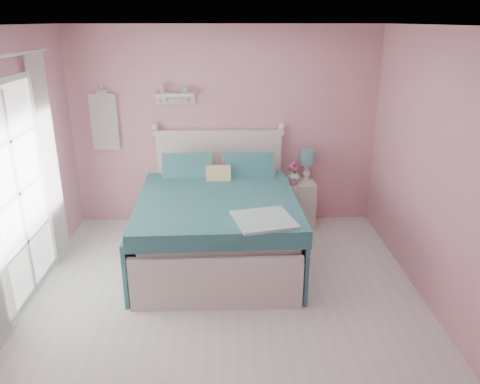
{
  "coord_description": "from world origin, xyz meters",
  "views": [
    {
      "loc": [
        0.06,
        -3.83,
        2.64
      ],
      "look_at": [
        0.18,
        1.2,
        0.78
      ],
      "focal_mm": 35.0,
      "sensor_mm": 36.0,
      "label": 1
    }
  ],
  "objects_px": {
    "bed": "(218,223)",
    "teacup": "(293,182)",
    "table_lamp": "(307,159)",
    "nightstand": "(298,203)",
    "vase": "(294,176)"
  },
  "relations": [
    {
      "from": "bed",
      "to": "table_lamp",
      "type": "height_order",
      "value": "bed"
    },
    {
      "from": "table_lamp",
      "to": "vase",
      "type": "height_order",
      "value": "table_lamp"
    },
    {
      "from": "table_lamp",
      "to": "bed",
      "type": "bearing_deg",
      "value": -141.76
    },
    {
      "from": "bed",
      "to": "teacup",
      "type": "height_order",
      "value": "bed"
    },
    {
      "from": "bed",
      "to": "table_lamp",
      "type": "bearing_deg",
      "value": 36.19
    },
    {
      "from": "nightstand",
      "to": "table_lamp",
      "type": "xyz_separation_m",
      "value": [
        0.11,
        0.04,
        0.6
      ]
    },
    {
      "from": "vase",
      "to": "nightstand",
      "type": "bearing_deg",
      "value": 2.25
    },
    {
      "from": "table_lamp",
      "to": "teacup",
      "type": "bearing_deg",
      "value": -137.9
    },
    {
      "from": "bed",
      "to": "table_lamp",
      "type": "xyz_separation_m",
      "value": [
        1.16,
        0.92,
        0.5
      ]
    },
    {
      "from": "bed",
      "to": "teacup",
      "type": "distance_m",
      "value": 1.24
    },
    {
      "from": "table_lamp",
      "to": "teacup",
      "type": "relative_size",
      "value": 4.73
    },
    {
      "from": "teacup",
      "to": "vase",
      "type": "bearing_deg",
      "value": 80.48
    },
    {
      "from": "bed",
      "to": "nightstand",
      "type": "bearing_deg",
      "value": 37.62
    },
    {
      "from": "nightstand",
      "to": "vase",
      "type": "distance_m",
      "value": 0.4
    },
    {
      "from": "bed",
      "to": "nightstand",
      "type": "relative_size",
      "value": 3.59
    }
  ]
}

